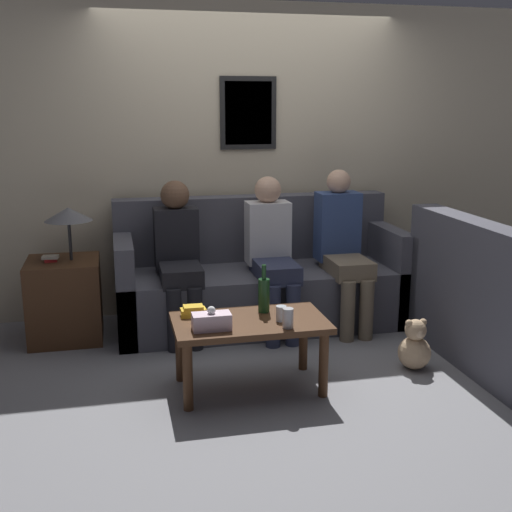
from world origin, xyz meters
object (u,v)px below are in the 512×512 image
Objects in this scene: couch_side at (508,315)px; wine_bottle at (264,294)px; person_left at (178,252)px; drinking_glass at (281,313)px; coffee_table at (250,330)px; person_right at (343,244)px; couch_main at (259,281)px; teddy_bear at (415,347)px; person_middle at (272,249)px.

couch_side is 1.74m from wine_bottle.
drinking_glass is at bearing -65.98° from person_left.
wine_bottle is at bearing 47.37° from coffee_table.
person_left is 0.95× the size of person_right.
couch_main is at bearing 78.55° from wine_bottle.
couch_main is at bearing 74.38° from coffee_table.
person_left is at bearing 115.19° from wine_bottle.
couch_side reaches higher than wine_bottle.
person_right is at bearing -19.64° from couch_main.
person_right reaches higher than drinking_glass.
couch_side is at bearing -3.48° from teddy_bear.
drinking_glass is 0.27× the size of teddy_bear.
drinking_glass is (-1.65, -0.08, 0.16)m from couch_side.
couch_side is 1.84m from coffee_table.
couch_side reaches higher than coffee_table.
coffee_table is at bearing -111.25° from person_middle.
teddy_bear is at bearing 7.01° from drinking_glass.
couch_main reaches higher than wine_bottle.
couch_main is 1.93× the size of person_left.
wine_bottle is at bearing 108.02° from drinking_glass.
wine_bottle reaches higher than teddy_bear.
person_middle is 3.44× the size of teddy_bear.
couch_main is 2.42× the size of coffee_table.
person_left is at bearing 174.85° from person_middle.
person_middle is at bearing 55.06° from couch_side.
teddy_bear is at bearing -55.39° from couch_main.
wine_bottle is (-0.23, -1.11, 0.23)m from couch_main.
person_middle reaches higher than couch_main.
wine_bottle is 1.13m from teddy_bear.
couch_main is 1.46m from teddy_bear.
drinking_glass is at bearing -101.01° from person_middle.
couch_main is at bearing 50.52° from couch_side.
couch_main is 0.76m from person_left.
person_right is at bearing 53.69° from drinking_glass.
drinking_glass is at bearing -71.98° from wine_bottle.
person_middle is (-1.44, 1.01, 0.32)m from couch_side.
couch_side is (1.49, -1.23, 0.00)m from couch_main.
coffee_table is 0.76× the size of person_right.
person_left is at bearing 106.68° from coffee_table.
coffee_table is 1.45m from person_right.
wine_bottle is at bearing 86.13° from couch_side.
couch_main is 0.39m from person_middle.
drinking_glass is at bearing -126.31° from person_right.
couch_side is 0.70m from teddy_bear.
person_middle is 0.97× the size of person_right.
coffee_table is (-1.84, -0.02, 0.04)m from couch_side.
person_right reaches higher than wine_bottle.
person_middle is at bearing 72.83° from wine_bottle.
person_left is at bearing -166.99° from couch_main.
person_left is at bearing 63.66° from couch_side.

